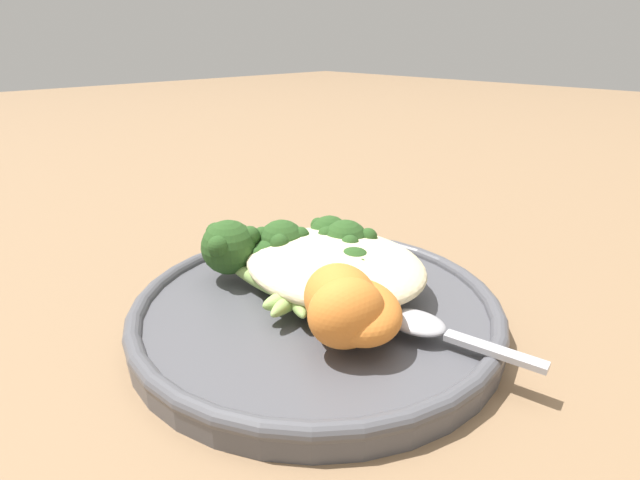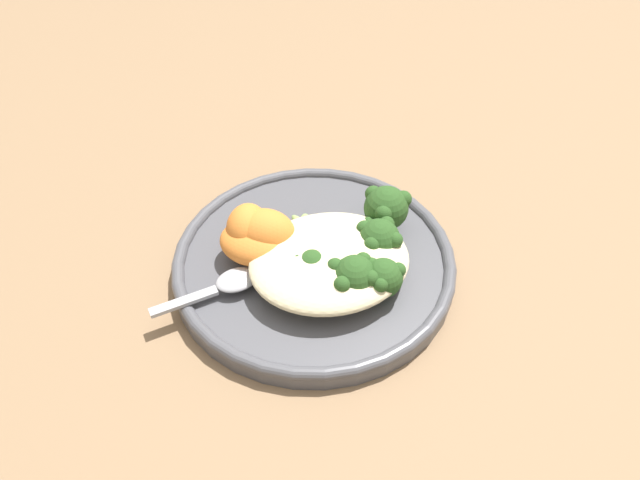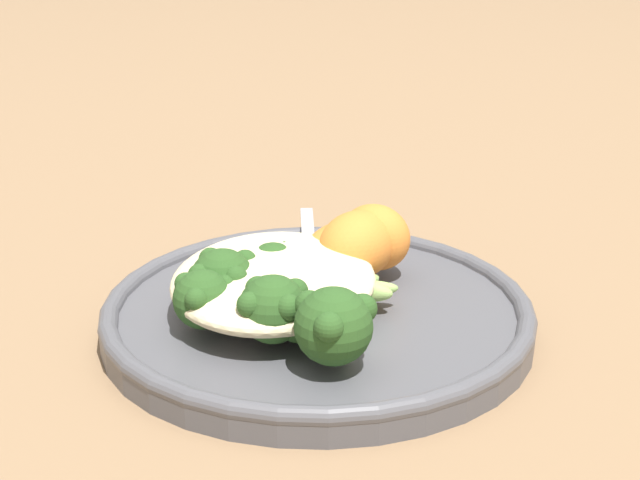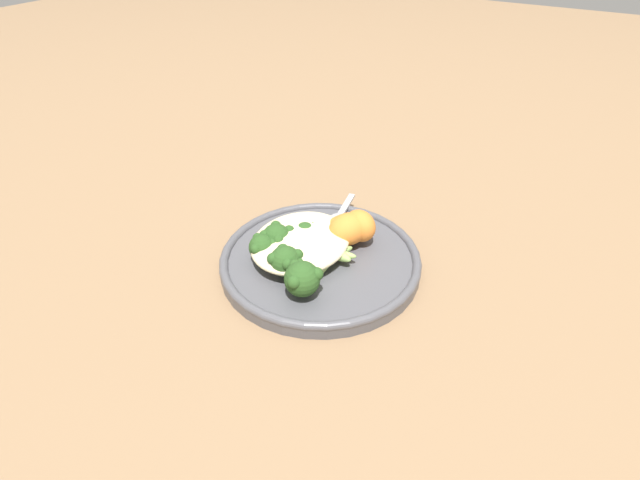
{
  "view_description": "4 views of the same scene",
  "coord_description": "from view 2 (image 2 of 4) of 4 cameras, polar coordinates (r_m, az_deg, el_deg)",
  "views": [
    {
      "loc": [
        0.24,
        -0.24,
        0.2
      ],
      "look_at": [
        -0.01,
        0.0,
        0.06
      ],
      "focal_mm": 28.0,
      "sensor_mm": 36.0,
      "label": 1
    },
    {
      "loc": [
        0.11,
        0.37,
        0.44
      ],
      "look_at": [
        0.01,
        0.0,
        0.06
      ],
      "focal_mm": 35.0,
      "sensor_mm": 36.0,
      "label": 2
    },
    {
      "loc": [
        -0.58,
        -0.11,
        0.29
      ],
      "look_at": [
        0.02,
        -0.02,
        0.06
      ],
      "focal_mm": 60.0,
      "sensor_mm": 36.0,
      "label": 3
    },
    {
      "loc": [
        -0.44,
        -0.28,
        0.42
      ],
      "look_at": [
        0.0,
        -0.02,
        0.05
      ],
      "focal_mm": 28.0,
      "sensor_mm": 36.0,
      "label": 4
    }
  ],
  "objects": [
    {
      "name": "broccoli_stalk_3",
      "position": [
        0.55,
        4.29,
        -2.67
      ],
      "size": [
        0.08,
        0.11,
        0.03
      ],
      "rotation": [
        0.0,
        0.0,
        2.1
      ],
      "color": "#8EB25B",
      "rests_on": "plate"
    },
    {
      "name": "sweet_potato_chunk_1",
      "position": [
        0.57,
        -5.95,
        -0.21
      ],
      "size": [
        0.09,
        0.08,
        0.03
      ],
      "primitive_type": "ellipsoid",
      "rotation": [
        0.0,
        0.0,
        2.55
      ],
      "color": "orange",
      "rests_on": "plate"
    },
    {
      "name": "broccoli_stalk_0",
      "position": [
        0.56,
        -1.73,
        -1.51
      ],
      "size": [
        0.05,
        0.08,
        0.03
      ],
      "rotation": [
        0.0,
        0.0,
        1.16
      ],
      "color": "#8EB25B",
      "rests_on": "plate"
    },
    {
      "name": "broccoli_stalk_1",
      "position": [
        0.56,
        -0.86,
        -1.51
      ],
      "size": [
        0.04,
        0.09,
        0.03
      ],
      "rotation": [
        0.0,
        0.0,
        1.41
      ],
      "color": "#8EB25B",
      "rests_on": "plate"
    },
    {
      "name": "broccoli_stalk_6",
      "position": [
        0.6,
        5.6,
        2.78
      ],
      "size": [
        0.11,
        0.05,
        0.04
      ],
      "rotation": [
        0.0,
        0.0,
        3.15
      ],
      "color": "#8EB25B",
      "rests_on": "plate"
    },
    {
      "name": "broccoli_stalk_2",
      "position": [
        0.55,
        2.29,
        -2.58
      ],
      "size": [
        0.06,
        0.12,
        0.04
      ],
      "rotation": [
        0.0,
        0.0,
        1.87
      ],
      "color": "#8EB25B",
      "rests_on": "plate"
    },
    {
      "name": "quinoa_mound",
      "position": [
        0.55,
        0.63,
        -1.97
      ],
      "size": [
        0.14,
        0.12,
        0.03
      ],
      "primitive_type": "ellipsoid",
      "color": "beige",
      "rests_on": "plate"
    },
    {
      "name": "sweet_potato_chunk_2",
      "position": [
        0.58,
        -6.65,
        1.13
      ],
      "size": [
        0.05,
        0.06,
        0.04
      ],
      "primitive_type": "ellipsoid",
      "rotation": [
        0.0,
        0.0,
        4.31
      ],
      "color": "orange",
      "rests_on": "plate"
    },
    {
      "name": "broccoli_stalk_4",
      "position": [
        0.57,
        4.27,
        0.14
      ],
      "size": [
        0.1,
        0.08,
        0.04
      ],
      "rotation": [
        0.0,
        0.0,
        2.58
      ],
      "color": "#8EB25B",
      "rests_on": "plate"
    },
    {
      "name": "plate",
      "position": [
        0.59,
        -0.54,
        -2.01
      ],
      "size": [
        0.27,
        0.27,
        0.02
      ],
      "color": "#4C4C51",
      "rests_on": "ground_plane"
    },
    {
      "name": "broccoli_stalk_5",
      "position": [
        0.58,
        3.51,
        0.51
      ],
      "size": [
        0.08,
        0.05,
        0.03
      ],
      "rotation": [
        0.0,
        0.0,
        2.77
      ],
      "color": "#8EB25B",
      "rests_on": "plate"
    },
    {
      "name": "ground_plane",
      "position": [
        0.59,
        0.57,
        -3.76
      ],
      "size": [
        4.0,
        4.0,
        0.0
      ],
      "primitive_type": "plane",
      "color": "#846647"
    },
    {
      "name": "sweet_potato_chunk_0",
      "position": [
        0.57,
        -5.06,
        0.72
      ],
      "size": [
        0.07,
        0.07,
        0.04
      ],
      "primitive_type": "ellipsoid",
      "rotation": [
        0.0,
        0.0,
        2.67
      ],
      "color": "orange",
      "rests_on": "plate"
    },
    {
      "name": "spoon",
      "position": [
        0.56,
        -8.45,
        -4.05
      ],
      "size": [
        0.1,
        0.04,
        0.01
      ],
      "rotation": [
        0.0,
        0.0,
        0.19
      ],
      "color": "#A3A3A8",
      "rests_on": "plate"
    }
  ]
}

